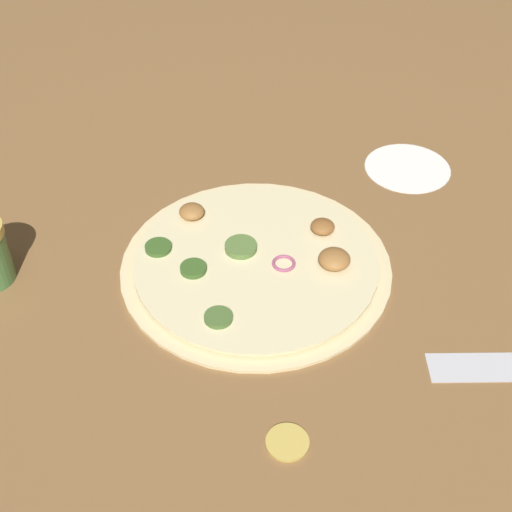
# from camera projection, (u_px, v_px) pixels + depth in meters

# --- Properties ---
(ground_plane) EXTENTS (3.00, 3.00, 0.00)m
(ground_plane) POSITION_uv_depth(u_px,v_px,m) (256.00, 267.00, 0.90)
(ground_plane) COLOR brown
(pizza) EXTENTS (0.34, 0.34, 0.03)m
(pizza) POSITION_uv_depth(u_px,v_px,m) (257.00, 262.00, 0.89)
(pizza) COLOR beige
(pizza) RESTS_ON ground_plane
(loose_cap) EXTENTS (0.04, 0.04, 0.01)m
(loose_cap) POSITION_uv_depth(u_px,v_px,m) (287.00, 441.00, 0.70)
(loose_cap) COLOR gold
(loose_cap) RESTS_ON ground_plane
(flour_patch) EXTENTS (0.13, 0.13, 0.00)m
(flour_patch) POSITION_uv_depth(u_px,v_px,m) (407.00, 168.00, 1.05)
(flour_patch) COLOR white
(flour_patch) RESTS_ON ground_plane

